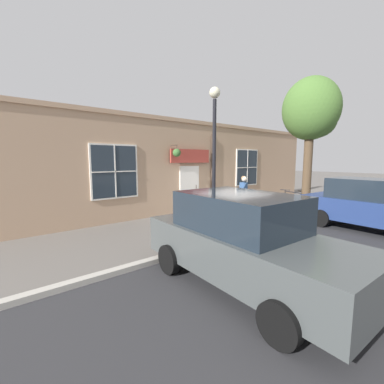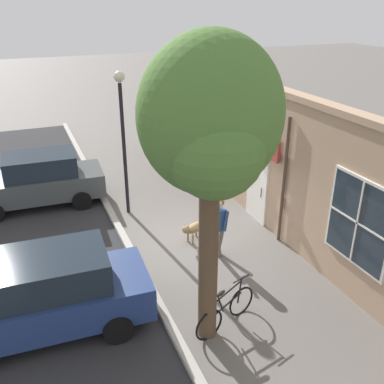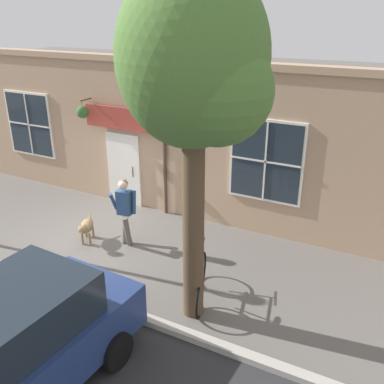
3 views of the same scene
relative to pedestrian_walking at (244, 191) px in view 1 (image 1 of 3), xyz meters
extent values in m
plane|color=#66605B|center=(0.18, -0.88, -1.01)|extent=(90.00, 90.00, 0.00)
cube|color=#B2ADA3|center=(2.18, -0.88, -0.95)|extent=(0.20, 28.00, 0.12)
cube|color=tan|center=(-2.17, -0.88, 0.99)|extent=(0.30, 18.00, 4.01)
cube|color=tan|center=(-2.17, -0.88, 3.08)|extent=(0.42, 18.00, 0.16)
cube|color=white|center=(-2.00, -1.45, 0.04)|extent=(0.10, 1.10, 2.10)
cube|color=#232D38|center=(-1.97, -1.45, -0.01)|extent=(0.03, 0.90, 1.90)
cylinder|color=#47382D|center=(-1.91, -1.10, 0.04)|extent=(0.03, 0.03, 0.30)
cube|color=#AD3D33|center=(-1.90, -1.45, 1.54)|extent=(0.08, 2.20, 0.60)
cylinder|color=#47382D|center=(-1.94, -0.05, 0.79)|extent=(0.09, 0.09, 3.61)
cylinder|color=#47382D|center=(-1.78, -2.44, 1.97)|extent=(0.44, 0.04, 0.04)
cylinder|color=#47382D|center=(-1.60, -2.44, 1.79)|extent=(0.01, 0.01, 0.34)
cone|color=#2D2823|center=(-1.60, -2.44, 1.57)|extent=(0.32, 0.32, 0.18)
sphere|color=#3D6B33|center=(-1.60, -2.44, 1.66)|extent=(0.34, 0.34, 0.34)
cube|color=white|center=(-2.00, -5.00, 0.94)|extent=(0.08, 1.82, 2.02)
cube|color=#232D38|center=(-1.97, -5.00, 0.94)|extent=(0.03, 1.70, 1.90)
cube|color=white|center=(-1.95, -5.00, 0.94)|extent=(0.04, 0.04, 1.90)
cube|color=white|center=(-1.95, -5.00, 0.94)|extent=(0.04, 1.70, 0.04)
cube|color=white|center=(-2.00, 2.72, 0.94)|extent=(0.08, 1.82, 2.02)
cube|color=#232D38|center=(-1.97, 2.72, 0.94)|extent=(0.03, 1.70, 1.90)
cube|color=white|center=(-1.95, 2.72, 0.94)|extent=(0.04, 0.04, 1.90)
cube|color=white|center=(-1.95, 2.72, 0.94)|extent=(0.04, 1.70, 0.04)
cylinder|color=#6B665B|center=(0.09, 0.10, -0.61)|extent=(0.31, 0.18, 0.82)
cylinder|color=#6B665B|center=(-0.09, -0.10, -0.61)|extent=(0.31, 0.18, 0.82)
cube|color=#2D4C7A|center=(0.00, 0.00, 0.10)|extent=(0.28, 0.37, 0.59)
sphere|color=beige|center=(0.02, 0.00, 0.54)|extent=(0.22, 0.22, 0.22)
sphere|color=brown|center=(-0.01, 0.00, 0.57)|extent=(0.21, 0.21, 0.21)
cylinder|color=#2D4C7A|center=(-0.08, 0.22, 0.11)|extent=(0.17, 0.11, 0.57)
cylinder|color=#2D4C7A|center=(0.14, -0.21, 0.13)|extent=(0.34, 0.14, 0.52)
ellipsoid|color=#997A51|center=(0.30, -0.95, -0.61)|extent=(0.69, 0.56, 0.27)
cylinder|color=#997A51|center=(0.43, -0.79, -0.87)|extent=(0.06, 0.06, 0.28)
cylinder|color=#997A51|center=(0.51, -0.95, -0.87)|extent=(0.06, 0.06, 0.28)
cylinder|color=#997A51|center=(0.10, -0.96, -0.87)|extent=(0.06, 0.06, 0.28)
cylinder|color=#997A51|center=(0.18, -1.12, -0.87)|extent=(0.06, 0.06, 0.28)
sphere|color=#997A51|center=(0.63, -0.78, -0.50)|extent=(0.22, 0.22, 0.22)
cone|color=#997A51|center=(0.73, -0.73, -0.52)|extent=(0.13, 0.13, 0.09)
cone|color=#997A51|center=(0.60, -0.74, -0.40)|extent=(0.06, 0.06, 0.07)
cone|color=#997A51|center=(0.65, -0.83, -0.40)|extent=(0.06, 0.06, 0.07)
cylinder|color=#997A51|center=(-0.04, -1.14, -0.56)|extent=(0.20, 0.13, 0.14)
cylinder|color=brown|center=(1.52, 2.60, 0.86)|extent=(0.38, 0.38, 3.75)
ellipsoid|color=#4C7533|center=(1.52, 2.60, 3.60)|extent=(2.48, 2.24, 2.73)
sphere|color=#4C7533|center=(1.65, 3.07, 3.17)|extent=(1.62, 1.62, 1.62)
torus|color=black|center=(0.58, 2.33, -0.68)|extent=(0.69, 0.24, 0.70)
torus|color=black|center=(1.54, 2.74, -0.68)|extent=(0.69, 0.24, 0.70)
cylinder|color=black|center=(1.06, 2.54, -0.48)|extent=(0.92, 0.42, 0.15)
cylinder|color=black|center=(1.23, 2.61, -0.34)|extent=(0.21, 0.11, 0.48)
cylinder|color=black|center=(1.01, 2.52, -0.16)|extent=(0.78, 0.36, 0.13)
cylinder|color=black|center=(0.65, 2.36, -0.36)|extent=(0.13, 0.08, 0.58)
cylinder|color=black|center=(0.62, 2.35, -0.06)|extent=(0.45, 0.16, 0.03)
ellipsoid|color=black|center=(1.23, 2.61, -0.08)|extent=(0.26, 0.19, 0.09)
cube|color=#474C4C|center=(4.24, -5.13, -0.32)|extent=(4.39, 1.98, 0.76)
cube|color=#1E2833|center=(4.02, -5.12, 0.40)|extent=(2.31, 1.66, 0.68)
cylinder|color=black|center=(5.61, -4.33, -0.70)|extent=(0.63, 0.21, 0.62)
cylinder|color=black|center=(5.52, -6.08, -0.70)|extent=(0.63, 0.21, 0.62)
cylinder|color=black|center=(2.95, -4.19, -0.70)|extent=(0.63, 0.21, 0.62)
cylinder|color=black|center=(2.86, -5.94, -0.70)|extent=(0.63, 0.21, 0.62)
cube|color=navy|center=(4.55, 1.20, -0.32)|extent=(4.39, 1.98, 0.76)
cube|color=#1E2833|center=(4.34, 1.21, 0.40)|extent=(2.31, 1.66, 0.68)
cylinder|color=black|center=(3.27, 2.15, -0.70)|extent=(0.63, 0.21, 0.62)
cylinder|color=black|center=(3.17, 0.39, -0.70)|extent=(0.63, 0.21, 0.62)
cylinder|color=black|center=(1.61, -3.42, 1.06)|extent=(0.11, 0.11, 4.14)
sphere|color=beige|center=(1.61, -3.42, 3.31)|extent=(0.32, 0.32, 0.32)
camera|label=1|loc=(7.14, -8.87, 1.38)|focal=24.00mm
camera|label=2|loc=(4.44, 8.85, 5.36)|focal=40.00mm
camera|label=3|loc=(7.33, 5.60, 4.24)|focal=40.00mm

